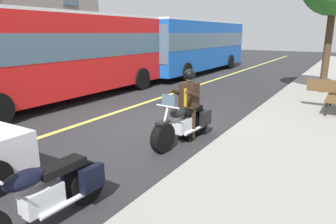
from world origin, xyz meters
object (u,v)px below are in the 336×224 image
bus_near (57,52)px  motorcycle_main (184,123)px  motorcycle_parked (44,195)px  bus_far (196,44)px  rider_main (189,98)px

bus_near → motorcycle_main: bearing=76.5°
motorcycle_main → bus_near: (-1.48, -6.17, 1.42)m
motorcycle_main → motorcycle_parked: (3.90, -0.04, 0.00)m
motorcycle_main → bus_far: bus_far is taller
motorcycle_main → bus_far: 13.38m
rider_main → bus_near: 6.37m
motorcycle_main → bus_far: size_ratio=0.20×
rider_main → bus_far: bearing=-154.6°
bus_near → bus_far: same height
motorcycle_parked → bus_far: bearing=-160.7°
rider_main → bus_near: bus_near is taller
motorcycle_main → motorcycle_parked: bearing=-0.6°
bus_far → motorcycle_main: bearing=25.0°
motorcycle_main → rider_main: 0.61m
rider_main → bus_far: size_ratio=0.16×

